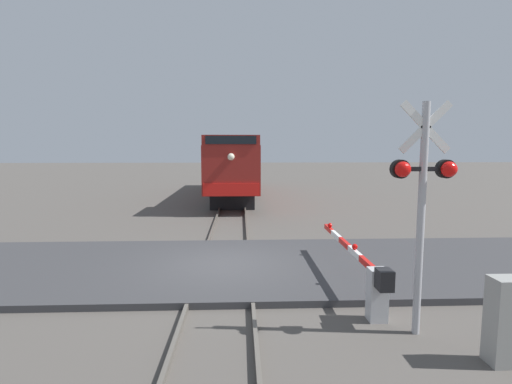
% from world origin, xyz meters
% --- Properties ---
extents(ground_plane, '(160.00, 160.00, 0.00)m').
position_xyz_m(ground_plane, '(0.00, 0.00, 0.00)').
color(ground_plane, '#514C47').
extents(rail_track_left, '(0.08, 80.00, 0.15)m').
position_xyz_m(rail_track_left, '(-0.72, 0.00, 0.07)').
color(rail_track_left, '#59544C').
rests_on(rail_track_left, ground_plane).
extents(rail_track_right, '(0.08, 80.00, 0.15)m').
position_xyz_m(rail_track_right, '(0.72, 0.00, 0.07)').
color(rail_track_right, '#59544C').
rests_on(rail_track_right, ground_plane).
extents(road_surface, '(36.00, 5.69, 0.16)m').
position_xyz_m(road_surface, '(0.00, 0.00, 0.08)').
color(road_surface, '#38383A').
rests_on(road_surface, ground_plane).
extents(locomotive, '(2.97, 16.73, 4.13)m').
position_xyz_m(locomotive, '(0.00, 16.50, 2.18)').
color(locomotive, black).
rests_on(locomotive, ground_plane).
extents(crossing_signal, '(1.18, 0.33, 4.34)m').
position_xyz_m(crossing_signal, '(3.76, -4.08, 2.72)').
color(crossing_signal, '#ADADB2').
rests_on(crossing_signal, ground_plane).
extents(crossing_gate, '(0.36, 5.29, 1.19)m').
position_xyz_m(crossing_gate, '(3.21, -2.84, 0.73)').
color(crossing_gate, silver).
rests_on(crossing_gate, ground_plane).
extents(utility_cabinet, '(0.45, 0.40, 1.44)m').
position_xyz_m(utility_cabinet, '(4.67, -5.14, 0.72)').
color(utility_cabinet, '#999993').
rests_on(utility_cabinet, ground_plane).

